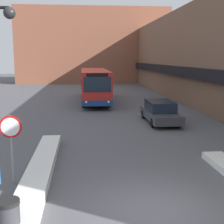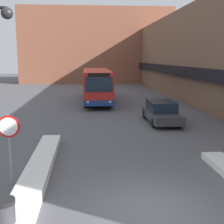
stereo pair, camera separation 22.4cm
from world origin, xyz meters
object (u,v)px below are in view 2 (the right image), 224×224
object	(u,v)px
trash_bin	(4,218)
stop_sign	(9,134)
city_bus	(97,84)
parked_car_front	(161,112)

from	to	relation	value
trash_bin	stop_sign	bearing A→B (deg)	100.21
trash_bin	city_bus	bearing A→B (deg)	82.78
trash_bin	parked_car_front	bearing A→B (deg)	61.81
city_bus	parked_car_front	xyz separation A→B (m)	(3.99, -10.74, -0.98)
city_bus	stop_sign	distance (m)	20.83
stop_sign	trash_bin	xyz separation A→B (m)	(0.59, -3.30, -1.27)
parked_car_front	stop_sign	xyz separation A→B (m)	(-7.61, -9.78, 1.02)
parked_car_front	trash_bin	world-z (taller)	parked_car_front
city_bus	trash_bin	world-z (taller)	city_bus
stop_sign	trash_bin	size ratio (longest dim) A/B	2.53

